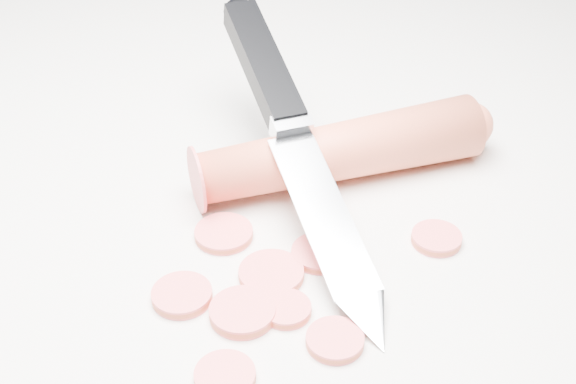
% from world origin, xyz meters
% --- Properties ---
extents(ground, '(2.40, 2.40, 0.00)m').
position_xyz_m(ground, '(0.00, 0.00, 0.00)').
color(ground, silver).
rests_on(ground, ground).
extents(carrot, '(0.18, 0.16, 0.04)m').
position_xyz_m(carrot, '(0.01, 0.06, 0.02)').
color(carrot, '#DE5337').
rests_on(carrot, ground).
extents(carrot_slice_0, '(0.04, 0.04, 0.01)m').
position_xyz_m(carrot_slice_0, '(-0.04, -0.03, 0.00)').
color(carrot_slice_0, '#F05153').
rests_on(carrot_slice_0, ground).
extents(carrot_slice_1, '(0.03, 0.03, 0.01)m').
position_xyz_m(carrot_slice_1, '(0.02, -0.03, 0.00)').
color(carrot_slice_1, '#F05153').
rests_on(carrot_slice_1, ground).
extents(carrot_slice_2, '(0.04, 0.04, 0.01)m').
position_xyz_m(carrot_slice_2, '(-0.04, -0.09, 0.00)').
color(carrot_slice_2, '#F05153').
rests_on(carrot_slice_2, ground).
extents(carrot_slice_3, '(0.04, 0.04, 0.01)m').
position_xyz_m(carrot_slice_3, '(-0.00, -0.09, 0.00)').
color(carrot_slice_3, '#F05153').
rests_on(carrot_slice_3, ground).
extents(carrot_slice_4, '(0.03, 0.03, 0.01)m').
position_xyz_m(carrot_slice_4, '(0.05, -0.09, 0.00)').
color(carrot_slice_4, '#F05153').
rests_on(carrot_slice_4, ground).
extents(carrot_slice_5, '(0.04, 0.04, 0.01)m').
position_xyz_m(carrot_slice_5, '(0.00, -0.05, 0.00)').
color(carrot_slice_5, '#F05153').
rests_on(carrot_slice_5, ground).
extents(carrot_slice_6, '(0.03, 0.03, 0.01)m').
position_xyz_m(carrot_slice_6, '(0.02, -0.08, 0.00)').
color(carrot_slice_6, '#F05153').
rests_on(carrot_slice_6, ground).
extents(carrot_slice_7, '(0.03, 0.03, 0.01)m').
position_xyz_m(carrot_slice_7, '(0.09, 0.01, 0.00)').
color(carrot_slice_7, '#F05153').
rests_on(carrot_slice_7, ground).
extents(carrot_slice_8, '(0.03, 0.03, 0.01)m').
position_xyz_m(carrot_slice_8, '(0.01, -0.14, 0.00)').
color(carrot_slice_8, '#F05153').
rests_on(carrot_slice_8, ground).
extents(kitchen_knife, '(0.21, 0.25, 0.09)m').
position_xyz_m(kitchen_knife, '(-0.01, 0.02, 0.05)').
color(kitchen_knife, silver).
rests_on(kitchen_knife, ground).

